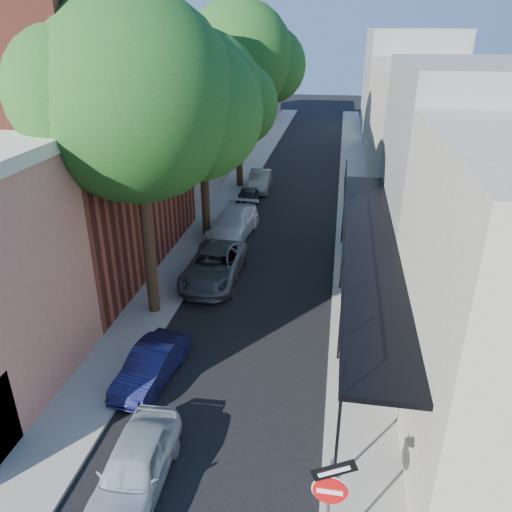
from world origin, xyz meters
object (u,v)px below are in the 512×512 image
at_px(oak_far, 246,60).
at_px(parked_car_a, 135,466).
at_px(parked_car_d, 233,224).
at_px(parked_car_c, 214,266).
at_px(parked_car_e, 247,199).
at_px(parked_car_b, 151,365).
at_px(oak_mid, 210,98).
at_px(parked_car_f, 260,181).
at_px(oak_near, 150,103).
at_px(sign_post, 330,495).

xyz_separation_m(oak_far, parked_car_a, (1.95, -25.09, -7.62)).
relative_size(parked_car_a, parked_car_d, 0.78).
height_order(parked_car_c, parked_car_e, parked_car_c).
distance_m(parked_car_a, parked_car_b, 4.02).
distance_m(oak_mid, parked_car_d, 6.44).
distance_m(parked_car_a, parked_car_d, 16.04).
height_order(oak_far, parked_car_c, oak_far).
bearing_deg(parked_car_f, oak_far, 143.64).
relative_size(oak_near, parked_car_a, 3.06).
relative_size(oak_mid, parked_car_a, 2.74).
bearing_deg(parked_car_d, oak_mid, -177.13).
bearing_deg(parked_car_b, parked_car_c, 94.97).
xyz_separation_m(parked_car_a, parked_car_c, (-0.75, 10.85, 0.05)).
xyz_separation_m(parked_car_b, parked_car_d, (0.04, 12.13, 0.13)).
distance_m(oak_far, parked_car_b, 22.58).
bearing_deg(parked_car_b, parked_car_d, 97.18).
bearing_deg(parked_car_d, parked_car_c, -81.84).
height_order(oak_mid, oak_far, oak_far).
height_order(parked_car_a, parked_car_f, parked_car_f).
relative_size(sign_post, oak_far, 0.25).
bearing_deg(parked_car_a, parked_car_e, 91.05).
distance_m(oak_mid, parked_car_a, 17.41).
bearing_deg(parked_car_e, parked_car_b, -93.98).
relative_size(parked_car_d, parked_car_e, 1.39).
bearing_deg(oak_far, parked_car_c, -85.17).
height_order(oak_mid, parked_car_d, oak_mid).
relative_size(oak_near, parked_car_f, 2.91).
bearing_deg(parked_car_f, parked_car_c, -92.42).
distance_m(parked_car_a, parked_car_f, 24.43).
height_order(oak_near, parked_car_b, oak_near).
xyz_separation_m(oak_near, parked_car_b, (0.93, -4.20, -7.31)).
height_order(oak_far, parked_car_b, oak_far).
distance_m(sign_post, oak_mid, 19.14).
distance_m(sign_post, parked_car_b, 7.71).
bearing_deg(parked_car_e, parked_car_c, -92.21).
distance_m(parked_car_c, parked_car_d, 5.16).
height_order(parked_car_a, parked_car_d, parked_car_d).
xyz_separation_m(sign_post, parked_car_c, (-5.31, 12.06, -1.35)).
relative_size(oak_mid, parked_car_f, 2.60).
distance_m(parked_car_e, parked_car_f, 3.99).
bearing_deg(sign_post, oak_near, 125.09).
xyz_separation_m(oak_far, parked_car_c, (1.20, -14.24, -7.57)).
xyz_separation_m(oak_mid, parked_car_b, (0.98, -12.17, -6.49)).
relative_size(parked_car_b, parked_car_d, 0.72).
height_order(sign_post, parked_car_e, sign_post).
height_order(oak_near, oak_far, oak_far).
relative_size(oak_far, parked_car_b, 3.46).
bearing_deg(oak_mid, parked_car_e, 77.63).
bearing_deg(parked_car_d, oak_near, -91.58).
distance_m(parked_car_c, parked_car_e, 9.58).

